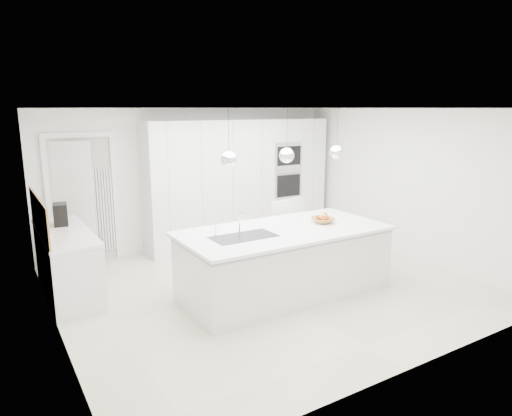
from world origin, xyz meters
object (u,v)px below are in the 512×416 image
espresso_machine (61,214)px  bar_stool_left (285,236)px  bar_stool_right (301,230)px  island_base (285,263)px  fruit_bowl (323,220)px

espresso_machine → bar_stool_left: espresso_machine is taller
bar_stool_right → island_base: bearing=-149.6°
espresso_machine → bar_stool_left: 3.31m
fruit_bowl → bar_stool_right: (0.35, 0.97, -0.42)m
island_base → bar_stool_left: (0.57, 0.83, 0.10)m
fruit_bowl → bar_stool_right: size_ratio=0.31×
fruit_bowl → espresso_machine: (-3.20, 1.82, 0.11)m
fruit_bowl → bar_stool_left: (-0.10, 0.79, -0.41)m
espresso_machine → bar_stool_right: bearing=-4.7°
bar_stool_right → bar_stool_left: bearing=-172.8°
island_base → espresso_machine: 3.20m
bar_stool_left → fruit_bowl: bearing=-86.6°
fruit_bowl → espresso_machine: espresso_machine is taller
fruit_bowl → bar_stool_right: 1.11m
fruit_bowl → bar_stool_right: bar_stool_right is taller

